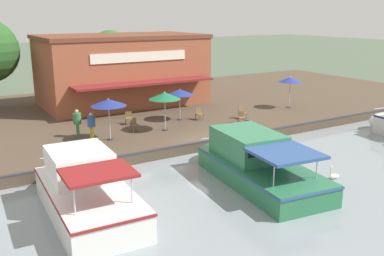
{
  "coord_description": "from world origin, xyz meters",
  "views": [
    {
      "loc": [
        19.99,
        -13.71,
        7.85
      ],
      "look_at": [
        -1.0,
        -1.06,
        1.3
      ],
      "focal_mm": 40.0,
      "sensor_mm": 36.0,
      "label": 1
    }
  ],
  "objects_px": {
    "patio_umbrella_by_entrance": "(165,96)",
    "cafe_chair_beside_entrance": "(199,113)",
    "motorboat_mid_row": "(251,161)",
    "motorboat_second_along": "(83,188)",
    "patio_umbrella_mid_patio_left": "(180,92)",
    "patio_umbrella_back_row": "(108,103)",
    "person_at_quay_edge": "(77,120)",
    "cafe_chair_back_row_seat": "(241,117)",
    "tree_upstream_bank": "(110,52)",
    "patio_umbrella_mid_patio_right": "(290,80)",
    "cafe_chair_under_first_umbrella": "(134,124)",
    "cafe_chair_mid_patio": "(129,117)",
    "person_near_entrance": "(91,123)",
    "swan": "(334,176)",
    "mooring_post": "(247,127)",
    "waterfront_restaurant": "(122,69)",
    "cafe_chair_far_corner_seat": "(242,112)"
  },
  "relations": [
    {
      "from": "person_at_quay_edge",
      "to": "patio_umbrella_mid_patio_right",
      "type": "bearing_deg",
      "value": 88.75
    },
    {
      "from": "patio_umbrella_mid_patio_left",
      "to": "motorboat_mid_row",
      "type": "bearing_deg",
      "value": -9.97
    },
    {
      "from": "cafe_chair_mid_patio",
      "to": "cafe_chair_beside_entrance",
      "type": "distance_m",
      "value": 4.96
    },
    {
      "from": "patio_umbrella_by_entrance",
      "to": "person_near_entrance",
      "type": "relative_size",
      "value": 1.54
    },
    {
      "from": "person_near_entrance",
      "to": "motorboat_mid_row",
      "type": "height_order",
      "value": "motorboat_mid_row"
    },
    {
      "from": "cafe_chair_far_corner_seat",
      "to": "tree_upstream_bank",
      "type": "height_order",
      "value": "tree_upstream_bank"
    },
    {
      "from": "cafe_chair_under_first_umbrella",
      "to": "person_at_quay_edge",
      "type": "xyz_separation_m",
      "value": [
        -0.5,
        -3.47,
        0.6
      ]
    },
    {
      "from": "person_near_entrance",
      "to": "cafe_chair_mid_patio",
      "type": "bearing_deg",
      "value": 124.13
    },
    {
      "from": "patio_umbrella_by_entrance",
      "to": "cafe_chair_beside_entrance",
      "type": "distance_m",
      "value": 4.05
    },
    {
      "from": "patio_umbrella_by_entrance",
      "to": "person_near_entrance",
      "type": "bearing_deg",
      "value": -95.46
    },
    {
      "from": "cafe_chair_mid_patio",
      "to": "patio_umbrella_mid_patio_right",
      "type": "bearing_deg",
      "value": 82.63
    },
    {
      "from": "cafe_chair_back_row_seat",
      "to": "cafe_chair_beside_entrance",
      "type": "relative_size",
      "value": 1.0
    },
    {
      "from": "patio_umbrella_mid_patio_left",
      "to": "motorboat_second_along",
      "type": "relative_size",
      "value": 0.28
    },
    {
      "from": "patio_umbrella_back_row",
      "to": "cafe_chair_mid_patio",
      "type": "relative_size",
      "value": 2.95
    },
    {
      "from": "motorboat_second_along",
      "to": "mooring_post",
      "type": "height_order",
      "value": "motorboat_second_along"
    },
    {
      "from": "patio_umbrella_mid_patio_right",
      "to": "patio_umbrella_back_row",
      "type": "relative_size",
      "value": 1.0
    },
    {
      "from": "patio_umbrella_back_row",
      "to": "cafe_chair_under_first_umbrella",
      "type": "height_order",
      "value": "patio_umbrella_back_row"
    },
    {
      "from": "motorboat_second_along",
      "to": "patio_umbrella_mid_patio_left",
      "type": "bearing_deg",
      "value": 133.5
    },
    {
      "from": "cafe_chair_far_corner_seat",
      "to": "person_near_entrance",
      "type": "xyz_separation_m",
      "value": [
        -0.44,
        -10.89,
        0.54
      ]
    },
    {
      "from": "tree_upstream_bank",
      "to": "motorboat_mid_row",
      "type": "bearing_deg",
      "value": -2.55
    },
    {
      "from": "cafe_chair_mid_patio",
      "to": "mooring_post",
      "type": "height_order",
      "value": "mooring_post"
    },
    {
      "from": "patio_umbrella_mid_patio_right",
      "to": "cafe_chair_under_first_umbrella",
      "type": "distance_m",
      "value": 13.55
    },
    {
      "from": "cafe_chair_back_row_seat",
      "to": "person_near_entrance",
      "type": "distance_m",
      "value": 10.09
    },
    {
      "from": "patio_umbrella_mid_patio_left",
      "to": "patio_umbrella_back_row",
      "type": "relative_size",
      "value": 0.89
    },
    {
      "from": "waterfront_restaurant",
      "to": "patio_umbrella_back_row",
      "type": "bearing_deg",
      "value": -26.26
    },
    {
      "from": "motorboat_mid_row",
      "to": "motorboat_second_along",
      "type": "bearing_deg",
      "value": -96.37
    },
    {
      "from": "cafe_chair_mid_patio",
      "to": "swan",
      "type": "xyz_separation_m",
      "value": [
        13.2,
        5.13,
        -0.85
      ]
    },
    {
      "from": "waterfront_restaurant",
      "to": "person_at_quay_edge",
      "type": "xyz_separation_m",
      "value": [
        8.34,
        -6.35,
        -1.75
      ]
    },
    {
      "from": "cafe_chair_beside_entrance",
      "to": "person_at_quay_edge",
      "type": "distance_m",
      "value": 8.66
    },
    {
      "from": "cafe_chair_mid_patio",
      "to": "cafe_chair_back_row_seat",
      "type": "distance_m",
      "value": 7.66
    },
    {
      "from": "patio_umbrella_by_entrance",
      "to": "cafe_chair_back_row_seat",
      "type": "distance_m",
      "value": 5.68
    },
    {
      "from": "motorboat_second_along",
      "to": "mooring_post",
      "type": "xyz_separation_m",
      "value": [
        -4.1,
        11.72,
        0.08
      ]
    },
    {
      "from": "swan",
      "to": "person_near_entrance",
      "type": "bearing_deg",
      "value": -142.41
    },
    {
      "from": "cafe_chair_beside_entrance",
      "to": "person_at_quay_edge",
      "type": "relative_size",
      "value": 0.5
    },
    {
      "from": "waterfront_restaurant",
      "to": "person_near_entrance",
      "type": "bearing_deg",
      "value": -31.98
    },
    {
      "from": "patio_umbrella_mid_patio_left",
      "to": "patio_umbrella_back_row",
      "type": "distance_m",
      "value": 6.4
    },
    {
      "from": "cafe_chair_back_row_seat",
      "to": "cafe_chair_under_first_umbrella",
      "type": "relative_size",
      "value": 1.0
    },
    {
      "from": "patio_umbrella_mid_patio_right",
      "to": "cafe_chair_back_row_seat",
      "type": "relative_size",
      "value": 2.96
    },
    {
      "from": "patio_umbrella_by_entrance",
      "to": "waterfront_restaurant",
      "type": "bearing_deg",
      "value": 173.55
    },
    {
      "from": "patio_umbrella_mid_patio_left",
      "to": "patio_umbrella_back_row",
      "type": "xyz_separation_m",
      "value": [
        2.19,
        -6.0,
        0.28
      ]
    },
    {
      "from": "cafe_chair_back_row_seat",
      "to": "motorboat_second_along",
      "type": "height_order",
      "value": "motorboat_second_along"
    },
    {
      "from": "patio_umbrella_mid_patio_left",
      "to": "person_at_quay_edge",
      "type": "relative_size",
      "value": 1.3
    },
    {
      "from": "cafe_chair_back_row_seat",
      "to": "tree_upstream_bank",
      "type": "distance_m",
      "value": 15.16
    },
    {
      "from": "motorboat_mid_row",
      "to": "swan",
      "type": "bearing_deg",
      "value": 56.46
    },
    {
      "from": "tree_upstream_bank",
      "to": "cafe_chair_far_corner_seat",
      "type": "bearing_deg",
      "value": 20.32
    },
    {
      "from": "patio_umbrella_by_entrance",
      "to": "person_at_quay_edge",
      "type": "relative_size",
      "value": 1.47
    },
    {
      "from": "motorboat_second_along",
      "to": "patio_umbrella_by_entrance",
      "type": "bearing_deg",
      "value": 133.97
    },
    {
      "from": "patio_umbrella_by_entrance",
      "to": "tree_upstream_bank",
      "type": "height_order",
      "value": "tree_upstream_bank"
    },
    {
      "from": "cafe_chair_beside_entrance",
      "to": "motorboat_mid_row",
      "type": "bearing_deg",
      "value": -17.25
    },
    {
      "from": "motorboat_mid_row",
      "to": "cafe_chair_far_corner_seat",
      "type": "bearing_deg",
      "value": 145.04
    }
  ]
}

